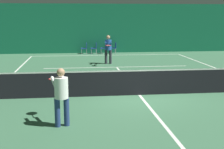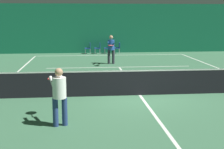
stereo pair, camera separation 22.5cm
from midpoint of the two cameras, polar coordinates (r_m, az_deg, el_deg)
The scene contains 12 objects.
ground_plane at distance 11.68m, azimuth 5.66°, elevation -3.77°, with size 60.00×60.00×0.00m, color #386647.
backdrop_curtain at distance 24.79m, azimuth -0.40°, elevation 8.42°, with size 23.00×0.12×3.82m.
court_line_baseline_far at distance 23.27m, azimuth -0.02°, elevation 3.55°, with size 11.00×0.10×0.00m.
court_line_service_far at distance 17.86m, azimuth 1.69°, elevation 1.35°, with size 8.25×0.10×0.00m.
court_line_centre at distance 11.68m, azimuth 5.66°, elevation -3.77°, with size 0.10×12.80×0.00m.
tennis_net at distance 11.56m, azimuth 5.70°, elevation -1.32°, with size 12.00×0.10×1.07m.
player_near at distance 8.36m, azimuth -8.88°, elevation -3.22°, with size 0.66×1.35×1.57m.
player_far at distance 18.98m, azimuth 0.17°, elevation 4.98°, with size 0.51×1.41×1.73m.
courtside_chair_0 at distance 24.25m, azimuth -4.04°, elevation 4.97°, with size 0.44×0.44×0.84m.
courtside_chair_1 at distance 24.28m, azimuth -2.24°, elevation 4.99°, with size 0.44×0.44×0.84m.
courtside_chair_2 at distance 24.34m, azimuth -0.45°, elevation 5.01°, with size 0.44×0.44×0.84m.
courtside_chair_3 at distance 24.42m, azimuth 1.33°, elevation 5.03°, with size 0.44×0.44×0.84m.
Camera 2 is at (-2.12, -11.10, 2.92)m, focal length 50.00 mm.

